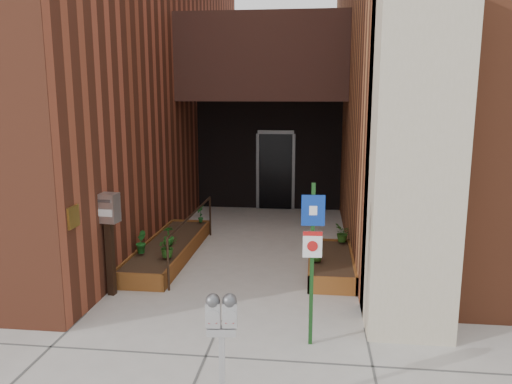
% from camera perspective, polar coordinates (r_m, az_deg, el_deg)
% --- Properties ---
extents(ground, '(80.00, 80.00, 0.00)m').
position_cam_1_polar(ground, '(7.30, -4.05, -14.43)').
color(ground, '#9E9991').
rests_on(ground, ground).
extents(architecture, '(20.00, 14.60, 10.00)m').
position_cam_1_polar(architecture, '(13.58, 0.57, 18.78)').
color(architecture, brown).
rests_on(architecture, ground).
extents(planter_left, '(0.90, 3.60, 0.30)m').
position_cam_1_polar(planter_left, '(10.05, -9.93, -6.55)').
color(planter_left, brown).
rests_on(planter_left, ground).
extents(planter_right, '(0.80, 2.20, 0.30)m').
position_cam_1_polar(planter_right, '(9.18, 8.53, -8.21)').
color(planter_right, brown).
rests_on(planter_right, ground).
extents(handrail, '(0.04, 3.34, 0.90)m').
position_cam_1_polar(handrail, '(9.71, -7.30, -3.34)').
color(handrail, black).
rests_on(handrail, ground).
extents(parking_meter, '(0.30, 0.15, 1.33)m').
position_cam_1_polar(parking_meter, '(4.83, -3.97, -14.80)').
color(parking_meter, '#B0B0B3').
rests_on(parking_meter, ground).
extents(sign_post, '(0.29, 0.07, 2.09)m').
position_cam_1_polar(sign_post, '(6.21, 6.45, -6.33)').
color(sign_post, '#163D16').
rests_on(sign_post, ground).
extents(payment_dropbox, '(0.35, 0.28, 1.65)m').
position_cam_1_polar(payment_dropbox, '(8.10, -16.52, -3.34)').
color(payment_dropbox, black).
rests_on(payment_dropbox, ground).
extents(shrub_left_a, '(0.48, 0.48, 0.38)m').
position_cam_1_polar(shrub_left_a, '(9.05, -10.07, -6.16)').
color(shrub_left_a, '#225217').
rests_on(shrub_left_a, planter_left).
extents(shrub_left_b, '(0.29, 0.29, 0.41)m').
position_cam_1_polar(shrub_left_b, '(9.38, -13.04, -5.59)').
color(shrub_left_b, '#195A1D').
rests_on(shrub_left_b, planter_left).
extents(shrub_left_c, '(0.26, 0.26, 0.35)m').
position_cam_1_polar(shrub_left_c, '(9.80, -9.94, -4.91)').
color(shrub_left_c, '#1D601B').
rests_on(shrub_left_c, planter_left).
extents(shrub_left_d, '(0.27, 0.27, 0.38)m').
position_cam_1_polar(shrub_left_d, '(11.38, -6.37, -2.53)').
color(shrub_left_d, '#18551E').
rests_on(shrub_left_d, planter_left).
extents(shrub_right_a, '(0.27, 0.27, 0.36)m').
position_cam_1_polar(shrub_right_a, '(8.78, 7.01, -6.66)').
color(shrub_right_a, '#285A19').
rests_on(shrub_right_a, planter_right).
extents(shrub_right_b, '(0.20, 0.20, 0.36)m').
position_cam_1_polar(shrub_right_b, '(8.78, 7.01, -6.70)').
color(shrub_right_b, '#175318').
rests_on(shrub_right_b, planter_right).
extents(shrub_right_c, '(0.34, 0.34, 0.37)m').
position_cam_1_polar(shrub_right_c, '(9.95, 9.88, -4.63)').
color(shrub_right_c, '#245016').
rests_on(shrub_right_c, planter_right).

